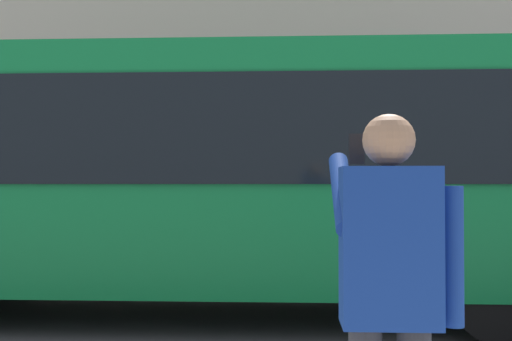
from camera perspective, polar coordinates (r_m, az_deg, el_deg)
name	(u,v)px	position (r m, az deg, el deg)	size (l,w,h in m)	color
ground_plane	(329,314)	(7.61, 6.67, -12.97)	(60.00, 60.00, 0.00)	#38383A
red_bus	(206,173)	(7.35, -4.60, -0.19)	(9.05, 2.54, 3.08)	#0F7238
pedestrian_photographer	(390,284)	(2.68, 12.20, -10.16)	(0.53, 0.52, 1.70)	#2D2D33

